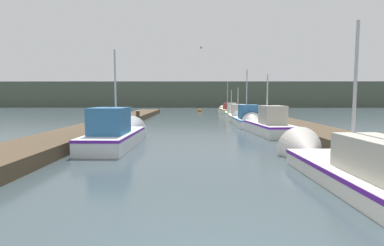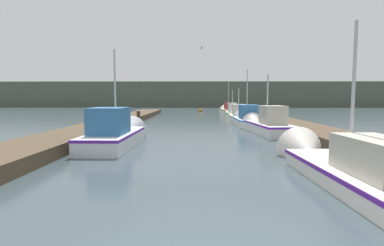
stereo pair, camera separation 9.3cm
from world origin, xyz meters
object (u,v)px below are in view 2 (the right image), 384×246
object	(u,v)px
fishing_boat_1	(117,133)
seagull_lead	(201,48)
channel_buoy	(200,111)
fishing_boat_2	(266,125)
mooring_piling_0	(270,119)
fishing_boat_3	(246,119)
fishing_boat_4	(238,115)
fishing_boat_5	(232,112)
mooring_piling_2	(247,111)
fishing_boat_0	(339,164)
mooring_piling_1	(139,117)
fishing_boat_6	(228,110)

from	to	relation	value
fishing_boat_1	seagull_lead	bearing A→B (deg)	69.13
channel_buoy	fishing_boat_2	bearing A→B (deg)	-82.32
fishing_boat_1	seagull_lead	world-z (taller)	seagull_lead
fishing_boat_1	mooring_piling_0	xyz separation A→B (m)	(8.30, 7.09, 0.11)
fishing_boat_2	fishing_boat_3	distance (m)	4.50
fishing_boat_4	fishing_boat_5	xyz separation A→B (m)	(0.10, 5.48, -0.03)
fishing_boat_2	seagull_lead	bearing A→B (deg)	120.64
fishing_boat_4	mooring_piling_2	distance (m)	2.71
fishing_boat_5	fishing_boat_4	bearing A→B (deg)	-86.73
fishing_boat_0	mooring_piling_0	size ratio (longest dim) A/B	5.05
fishing_boat_4	fishing_boat_2	bearing A→B (deg)	-84.87
fishing_boat_5	mooring_piling_0	xyz separation A→B (m)	(0.98, -12.58, 0.23)
fishing_boat_3	channel_buoy	distance (m)	20.94
fishing_boat_4	mooring_piling_1	size ratio (longest dim) A/B	5.48
fishing_boat_3	channel_buoy	bearing A→B (deg)	97.88
fishing_boat_4	mooring_piling_0	xyz separation A→B (m)	(1.08, -7.09, 0.20)
mooring_piling_2	channel_buoy	xyz separation A→B (m)	(-4.38, 13.13, -0.52)
mooring_piling_0	mooring_piling_2	distance (m)	9.51
fishing_boat_1	fishing_boat_6	world-z (taller)	fishing_boat_1
fishing_boat_3	fishing_boat_6	bearing A→B (deg)	88.54
fishing_boat_3	fishing_boat_4	size ratio (longest dim) A/B	0.87
mooring_piling_1	mooring_piling_2	bearing A→B (deg)	29.61
fishing_boat_5	channel_buoy	xyz separation A→B (m)	(-3.28, 10.07, -0.25)
fishing_boat_5	mooring_piling_1	size ratio (longest dim) A/B	4.56
fishing_boat_5	seagull_lead	xyz separation A→B (m)	(-3.52, -10.10, 5.26)
seagull_lead	fishing_boat_5	bearing A→B (deg)	-24.98
fishing_boat_3	channel_buoy	world-z (taller)	fishing_boat_3
mooring_piling_1	mooring_piling_2	xyz separation A→B (m)	(9.62, 5.47, 0.17)
fishing_boat_0	fishing_boat_3	world-z (taller)	fishing_boat_3
fishing_boat_1	fishing_boat_3	distance (m)	11.47
mooring_piling_1	channel_buoy	world-z (taller)	mooring_piling_1
fishing_boat_3	fishing_boat_5	bearing A→B (deg)	88.27
fishing_boat_1	seagull_lead	xyz separation A→B (m)	(3.81, 9.56, 5.14)
mooring_piling_1	fishing_boat_4	bearing A→B (deg)	19.88
fishing_boat_2	channel_buoy	bearing A→B (deg)	92.47
fishing_boat_1	mooring_piling_2	bearing A→B (deg)	63.95
fishing_boat_5	seagull_lead	world-z (taller)	seagull_lead
fishing_boat_4	seagull_lead	bearing A→B (deg)	-122.67
fishing_boat_4	channel_buoy	xyz separation A→B (m)	(-3.18, 15.55, -0.28)
fishing_boat_4	mooring_piling_0	distance (m)	7.18
fishing_boat_5	fishing_boat_6	world-z (taller)	fishing_boat_6
fishing_boat_0	mooring_piling_0	distance (m)	12.20
fishing_boat_4	fishing_boat_6	distance (m)	9.84
fishing_boat_5	fishing_boat_3	bearing A→B (deg)	-86.98
fishing_boat_4	mooring_piling_1	distance (m)	8.97
mooring_piling_0	seagull_lead	bearing A→B (deg)	151.17
channel_buoy	mooring_piling_0	bearing A→B (deg)	-79.35
mooring_piling_0	fishing_boat_0	bearing A→B (deg)	-95.49
mooring_piling_1	mooring_piling_2	distance (m)	11.07
fishing_boat_2	fishing_boat_5	size ratio (longest dim) A/B	1.27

